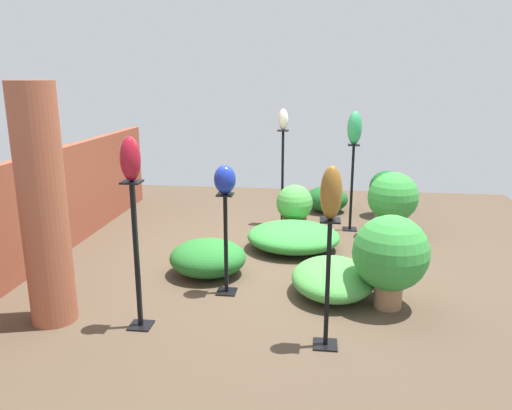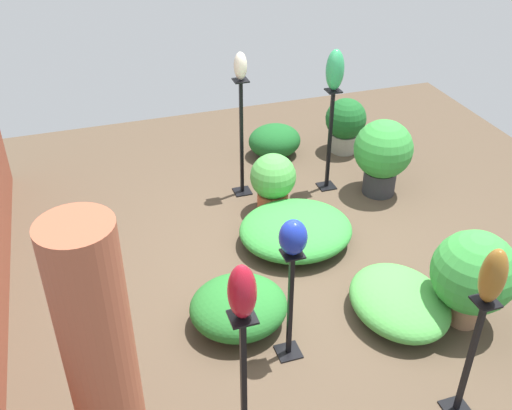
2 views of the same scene
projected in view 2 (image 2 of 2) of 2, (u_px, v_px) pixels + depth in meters
ground_plane at (292, 273)px, 5.90m from camera, size 8.00×8.00×0.00m
brick_pillar at (105, 378)px, 3.43m from camera, size 0.40×0.40×2.14m
pedestal_cobalt at (290, 310)px, 4.76m from camera, size 0.20×0.20×1.05m
pedestal_jade at (329, 145)px, 6.96m from camera, size 0.20×0.20×1.25m
pedestal_ruby at (244, 398)px, 3.88m from camera, size 0.20×0.20×1.33m
pedestal_bronze at (468, 364)px, 4.27m from camera, size 0.20×0.20×1.10m
pedestal_ivory at (242, 143)px, 6.81m from camera, size 0.20×0.20×1.41m
art_vase_cobalt at (293, 237)px, 4.37m from camera, size 0.21×0.21×0.29m
art_vase_jade at (335, 70)px, 6.47m from camera, size 0.19×0.20×0.46m
art_vase_ruby at (242, 292)px, 3.39m from camera, size 0.18×0.17×0.37m
art_vase_bronze at (493, 276)px, 3.83m from camera, size 0.17×0.17×0.42m
art_vase_ivory at (240, 66)px, 6.32m from camera, size 0.13×0.14×0.30m
potted_plant_mid_left at (474, 274)px, 5.05m from camera, size 0.73×0.73×0.92m
potted_plant_walkway_edge at (273, 181)px, 6.62m from camera, size 0.51×0.51×0.71m
potted_plant_near_pillar at (346, 122)px, 7.83m from camera, size 0.54×0.54×0.74m
potted_plant_back_center at (383, 153)px, 6.88m from camera, size 0.68×0.68×0.92m
foliage_bed_east at (399, 301)px, 5.30m from camera, size 1.02×0.84×0.33m
foliage_bed_west at (275, 141)px, 7.84m from camera, size 0.60×0.69×0.42m
foliage_bed_center at (239, 307)px, 5.20m from camera, size 0.80×0.86×0.39m
foliage_bed_rear at (296, 230)px, 6.22m from camera, size 1.08×1.19×0.34m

